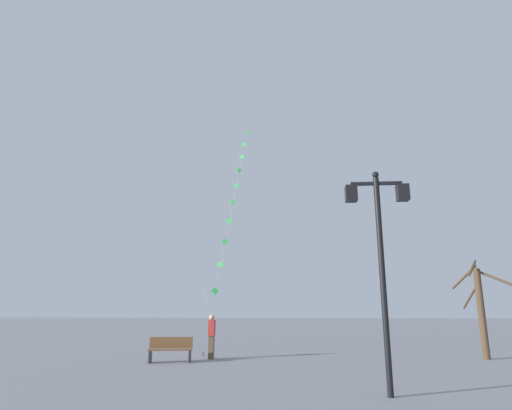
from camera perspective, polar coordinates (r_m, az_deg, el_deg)
The scene contains 6 objects.
ground_plane at distance 22.88m, azimuth 4.26°, elevation -18.41°, with size 160.00×160.00×0.00m, color gray.
twin_lantern_lamp_post at distance 10.81m, azimuth 16.09°, elevation -3.96°, with size 1.53×0.28×5.25m.
kite_train at distance 25.66m, azimuth -3.16°, elevation -0.04°, with size 0.90×11.56×15.11m.
kite_flyer at distance 17.98m, azimuth -5.91°, elevation -16.79°, with size 0.25×0.61×1.71m.
bare_tree at distance 19.93m, azimuth 27.63°, elevation -11.93°, with size 1.89×1.84×3.88m.
park_bench at distance 17.09m, azimuth -11.26°, elevation -18.30°, with size 1.65×0.70×0.89m.
Camera 1 is at (0.15, -2.80, 1.89)m, focal length 30.16 mm.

